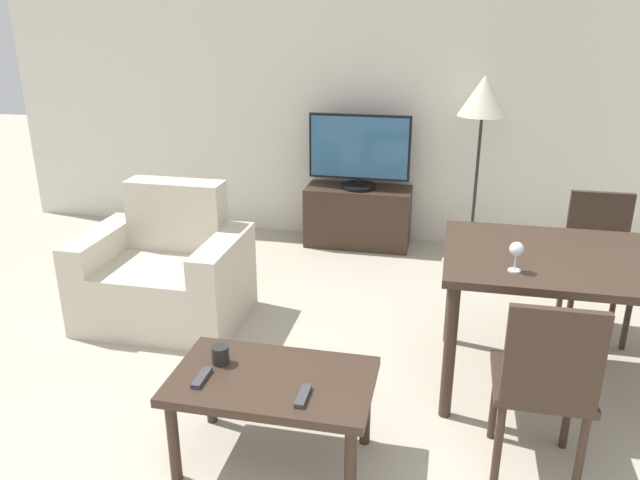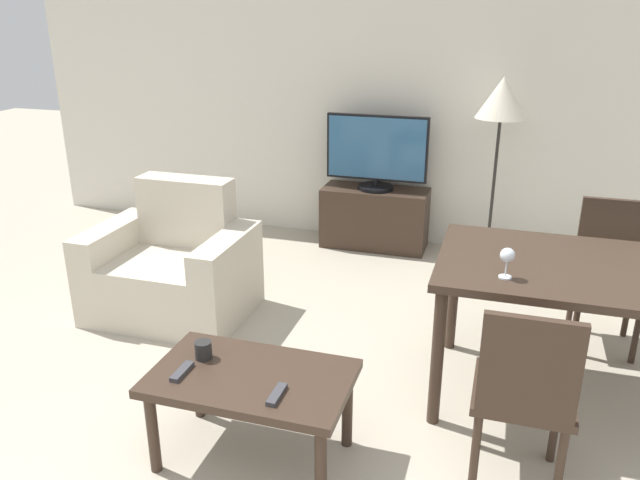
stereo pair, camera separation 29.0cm
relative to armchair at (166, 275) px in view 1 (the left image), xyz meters
name	(u,v)px [view 1 (the left image)]	position (x,y,z in m)	size (l,w,h in m)	color
wall_back	(412,82)	(1.38, 1.83, 1.05)	(7.19, 0.06, 2.70)	silver
armchair	(166,275)	(0.00, 0.00, 0.00)	(1.00, 0.74, 0.86)	beige
tv_stand	(358,216)	(1.00, 1.58, -0.05)	(0.87, 0.36, 0.50)	#38281E
tv	(359,152)	(1.00, 1.58, 0.51)	(0.83, 0.29, 0.61)	black
coffee_table	(272,389)	(1.06, -1.19, 0.08)	(0.87, 0.52, 0.43)	#38281E
dining_table	(582,273)	(2.42, -0.32, 0.37)	(1.36, 0.88, 0.76)	#38281E
dining_chair_near	(545,380)	(2.19, -1.06, 0.19)	(0.40, 0.40, 0.86)	#38281E
dining_chair_far	(597,256)	(2.66, 0.42, 0.19)	(0.40, 0.40, 0.86)	#38281E
floor_lamp	(483,103)	(1.94, 1.46, 0.95)	(0.37, 0.37, 1.45)	black
remote_primary	(303,396)	(1.23, -1.32, 0.15)	(0.04, 0.15, 0.02)	#38383D
remote_secondary	(202,378)	(0.78, -1.28, 0.15)	(0.04, 0.15, 0.02)	#38383D
cup_white_near	(220,355)	(0.81, -1.13, 0.18)	(0.08, 0.08, 0.08)	black
wine_glass_left	(516,251)	(2.07, -0.58, 0.56)	(0.07, 0.07, 0.15)	silver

